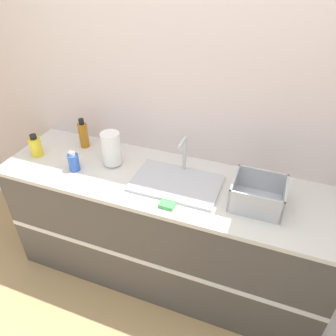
{
  "coord_description": "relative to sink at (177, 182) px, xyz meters",
  "views": [
    {
      "loc": [
        0.62,
        -1.27,
        2.22
      ],
      "look_at": [
        0.04,
        0.29,
        1.05
      ],
      "focal_mm": 35.0,
      "sensor_mm": 36.0,
      "label": 1
    }
  ],
  "objects": [
    {
      "name": "bottle_amber",
      "position": [
        -0.8,
        0.19,
        0.08
      ],
      "size": [
        0.07,
        0.07,
        0.23
      ],
      "color": "#B26B19",
      "rests_on": "counter_cabinet"
    },
    {
      "name": "bottle_blue",
      "position": [
        -0.7,
        -0.1,
        0.05
      ],
      "size": [
        0.07,
        0.07,
        0.14
      ],
      "color": "#2D56B7",
      "rests_on": "counter_cabinet"
    },
    {
      "name": "dish_rack",
      "position": [
        0.51,
        -0.01,
        0.04
      ],
      "size": [
        0.3,
        0.27,
        0.16
      ],
      "color": "#B7BABF",
      "rests_on": "counter_cabinet"
    },
    {
      "name": "wall_back",
      "position": [
        -0.09,
        0.36,
        0.36
      ],
      "size": [
        4.63,
        0.06,
        2.6
      ],
      "color": "silver",
      "rests_on": "ground_plane"
    },
    {
      "name": "sink",
      "position": [
        0.0,
        0.0,
        0.0
      ],
      "size": [
        0.56,
        0.36,
        0.27
      ],
      "color": "silver",
      "rests_on": "counter_cabinet"
    },
    {
      "name": "bottle_yellow",
      "position": [
        -1.05,
        -0.04,
        0.06
      ],
      "size": [
        0.08,
        0.08,
        0.17
      ],
      "color": "yellow",
      "rests_on": "counter_cabinet"
    },
    {
      "name": "ground_plane",
      "position": [
        -0.09,
        -0.3,
        -0.94
      ],
      "size": [
        12.0,
        12.0,
        0.0
      ],
      "primitive_type": "plane",
      "color": "tan"
    },
    {
      "name": "counter_cabinet",
      "position": [
        -0.09,
        0.02,
        -0.48
      ],
      "size": [
        2.26,
        0.66,
        0.93
      ],
      "color": "#514C47",
      "rests_on": "ground_plane"
    },
    {
      "name": "sponge",
      "position": [
        0.02,
        -0.23,
        -0.01
      ],
      "size": [
        0.09,
        0.06,
        0.02
      ],
      "color": "#4CB259",
      "rests_on": "counter_cabinet"
    },
    {
      "name": "paper_towel_roll",
      "position": [
        -0.49,
        0.06,
        0.1
      ],
      "size": [
        0.13,
        0.13,
        0.24
      ],
      "color": "#4C4C51",
      "rests_on": "counter_cabinet"
    }
  ]
}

